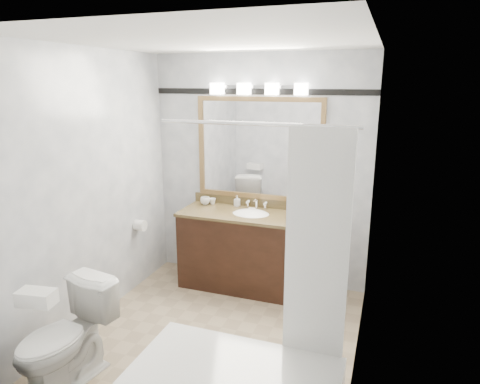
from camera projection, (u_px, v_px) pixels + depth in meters
name	position (u px, v px, depth m)	size (l,w,h in m)	color
room	(212.00, 202.00, 3.49)	(2.42, 2.62, 2.52)	tan
vanity	(251.00, 249.00, 4.62)	(1.53, 0.58, 0.97)	black
mirror	(259.00, 149.00, 4.59)	(1.40, 0.04, 1.10)	olive
vanity_light_bar	(258.00, 88.00, 4.39)	(1.02, 0.14, 0.12)	silver
accent_stripe	(260.00, 92.00, 4.45)	(2.40, 0.01, 0.06)	black
tp_roll	(140.00, 225.00, 4.60)	(0.12, 0.12, 0.11)	white
toilet	(65.00, 338.00, 3.13)	(0.43, 0.75, 0.77)	white
tissue_box	(36.00, 297.00, 2.83)	(0.24, 0.13, 0.10)	white
coffee_maker	(304.00, 202.00, 4.30)	(0.18, 0.23, 0.35)	black
cup_left	(205.00, 201.00, 4.84)	(0.11, 0.11, 0.08)	white
cup_right	(213.00, 201.00, 4.85)	(0.07, 0.07, 0.07)	white
soap_bottle_a	(237.00, 201.00, 4.78)	(0.05, 0.06, 0.12)	white
soap_bar	(252.00, 209.00, 4.63)	(0.07, 0.04, 0.02)	beige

